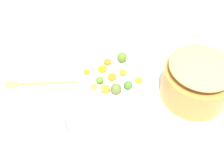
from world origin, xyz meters
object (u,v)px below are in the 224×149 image
(casserole_dish, at_px, (37,134))
(metal_pot, at_px, (196,83))
(wooden_spoon, at_px, (26,84))
(serving_bowl_carrots, at_px, (112,85))

(casserole_dish, bearing_deg, metal_pot, 138.05)
(metal_pot, xyz_separation_m, wooden_spoon, (0.29, -0.66, -0.07))
(wooden_spoon, bearing_deg, metal_pot, 113.71)
(serving_bowl_carrots, xyz_separation_m, metal_pot, (-0.15, 0.30, 0.02))
(serving_bowl_carrots, height_order, wooden_spoon, serving_bowl_carrots)
(metal_pot, bearing_deg, serving_bowl_carrots, -63.77)
(metal_pot, bearing_deg, wooden_spoon, -66.29)
(wooden_spoon, bearing_deg, serving_bowl_carrots, 111.46)
(casserole_dish, bearing_deg, wooden_spoon, -129.94)
(serving_bowl_carrots, xyz_separation_m, wooden_spoon, (0.14, -0.35, -0.05))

